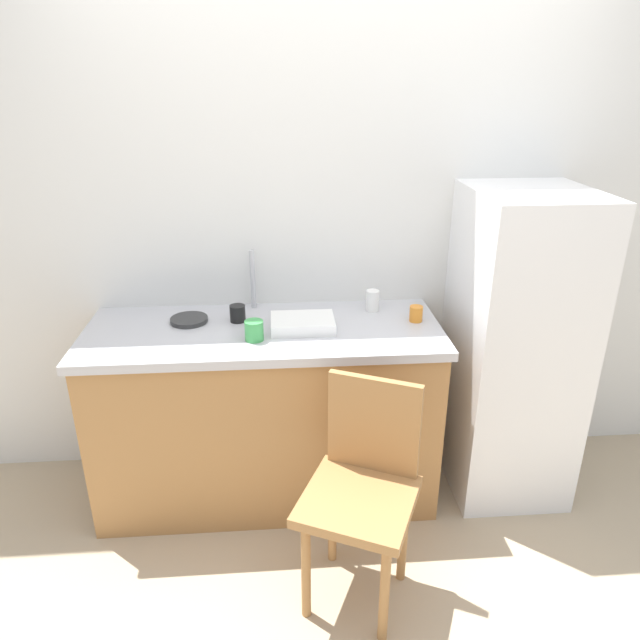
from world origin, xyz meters
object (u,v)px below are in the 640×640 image
(dish_tray, at_px, (303,323))
(cup_black, at_px, (238,313))
(cup_orange, at_px, (416,314))
(chair, at_px, (363,485))
(cup_green, at_px, (254,330))
(refrigerator, at_px, (514,348))
(hotplate, at_px, (189,320))
(cup_white, at_px, (372,301))

(dish_tray, bearing_deg, cup_black, 159.86)
(dish_tray, relative_size, cup_orange, 3.91)
(chair, bearing_deg, cup_green, 153.10)
(cup_green, bearing_deg, cup_black, 110.97)
(chair, height_order, cup_green, cup_green)
(refrigerator, bearing_deg, dish_tray, -178.70)
(chair, distance_m, cup_black, 0.96)
(refrigerator, xyz_separation_m, cup_orange, (-0.47, 0.02, 0.18))
(chair, distance_m, dish_tray, 0.76)
(cup_orange, bearing_deg, refrigerator, -2.80)
(hotplate, height_order, cup_black, cup_black)
(chair, distance_m, cup_green, 0.78)
(refrigerator, bearing_deg, cup_orange, 177.20)
(dish_tray, xyz_separation_m, cup_orange, (0.52, 0.05, 0.01))
(chair, height_order, cup_black, cup_black)
(hotplate, distance_m, cup_black, 0.22)
(dish_tray, distance_m, cup_white, 0.39)
(chair, relative_size, cup_green, 10.22)
(cup_green, distance_m, cup_white, 0.62)
(chair, xyz_separation_m, cup_black, (-0.48, 0.72, 0.42))
(chair, distance_m, hotplate, 1.09)
(dish_tray, relative_size, cup_green, 3.22)
(refrigerator, bearing_deg, chair, -141.58)
(hotplate, bearing_deg, dish_tray, -12.66)
(refrigerator, height_order, dish_tray, refrigerator)
(cup_orange, bearing_deg, chair, -116.52)
(chair, xyz_separation_m, hotplate, (-0.71, 0.73, 0.39))
(refrigerator, xyz_separation_m, cup_black, (-1.28, 0.08, 0.18))
(cup_black, xyz_separation_m, cup_white, (0.63, 0.08, 0.01))
(refrigerator, distance_m, cup_green, 1.22)
(cup_white, xyz_separation_m, cup_orange, (0.18, -0.14, -0.01))
(cup_white, bearing_deg, refrigerator, -14.14)
(cup_orange, bearing_deg, cup_green, -168.50)
(chair, bearing_deg, refrigerator, 63.21)
(cup_black, bearing_deg, chair, -56.12)
(cup_white, bearing_deg, chair, -100.63)
(refrigerator, relative_size, cup_orange, 20.57)
(cup_black, distance_m, cup_white, 0.64)
(chair, relative_size, hotplate, 5.24)
(dish_tray, bearing_deg, cup_green, -153.89)
(cup_green, distance_m, cup_black, 0.22)
(hotplate, height_order, cup_white, cup_white)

